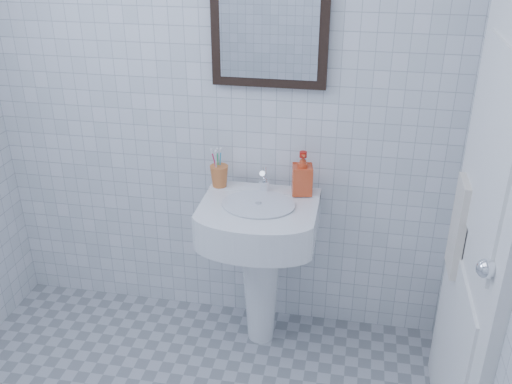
# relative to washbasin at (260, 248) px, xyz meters

# --- Properties ---
(wall_back) EXTENTS (2.20, 0.02, 2.50)m
(wall_back) POSITION_rel_washbasin_xyz_m (-0.24, 0.22, 0.72)
(wall_back) COLOR white
(wall_back) RESTS_ON ground
(washbasin) EXTENTS (0.51, 0.38, 0.79)m
(washbasin) POSITION_rel_washbasin_xyz_m (0.00, 0.00, 0.00)
(washbasin) COLOR white
(washbasin) RESTS_ON ground
(faucet) EXTENTS (0.05, 0.10, 0.12)m
(faucet) POSITION_rel_washbasin_xyz_m (0.00, 0.09, 0.30)
(faucet) COLOR white
(faucet) RESTS_ON washbasin
(toothbrush_cup) EXTENTS (0.10, 0.10, 0.10)m
(toothbrush_cup) POSITION_rel_washbasin_xyz_m (-0.21, 0.10, 0.30)
(toothbrush_cup) COLOR orange
(toothbrush_cup) RESTS_ON washbasin
(soap_dispenser) EXTENTS (0.10, 0.10, 0.20)m
(soap_dispenser) POSITION_rel_washbasin_xyz_m (0.17, 0.10, 0.35)
(soap_dispenser) COLOR red
(soap_dispenser) RESTS_ON washbasin
(wall_mirror) EXTENTS (0.50, 0.04, 0.62)m
(wall_mirror) POSITION_rel_washbasin_xyz_m (0.00, 0.20, 1.02)
(wall_mirror) COLOR black
(wall_mirror) RESTS_ON wall_back
(bathroom_door) EXTENTS (0.04, 0.80, 2.00)m
(bathroom_door) POSITION_rel_washbasin_xyz_m (0.84, -0.43, 0.47)
(bathroom_door) COLOR white
(bathroom_door) RESTS_ON ground
(towel_ring) EXTENTS (0.01, 0.18, 0.18)m
(towel_ring) POSITION_rel_washbasin_xyz_m (0.82, -0.25, 0.52)
(towel_ring) COLOR white
(towel_ring) RESTS_ON wall_right
(hand_towel) EXTENTS (0.03, 0.16, 0.38)m
(hand_towel) POSITION_rel_washbasin_xyz_m (0.80, -0.25, 0.34)
(hand_towel) COLOR white
(hand_towel) RESTS_ON towel_ring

